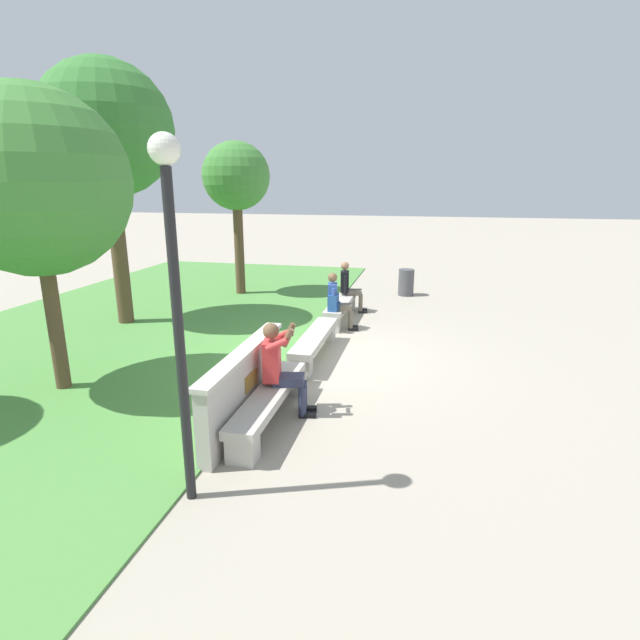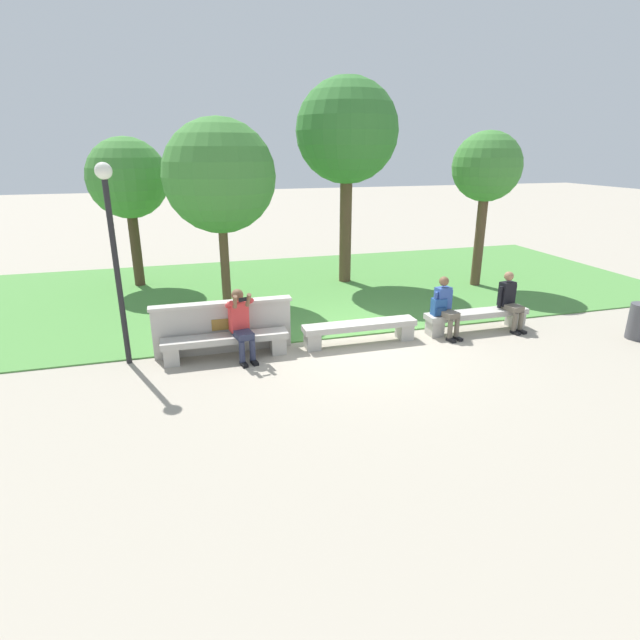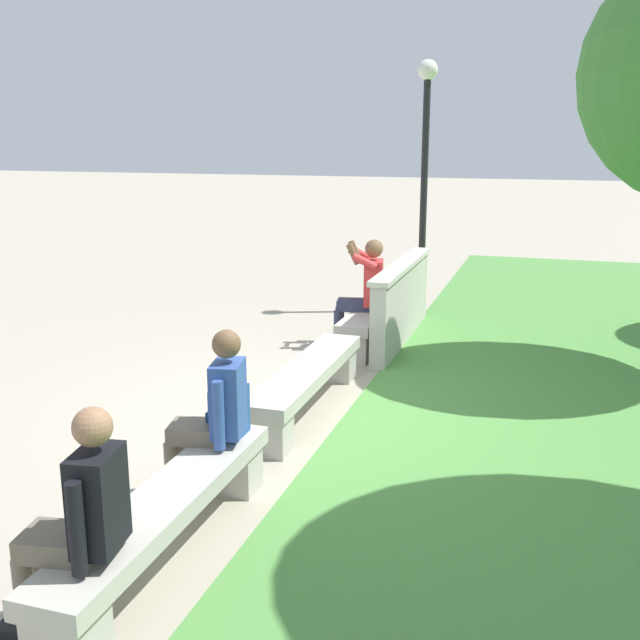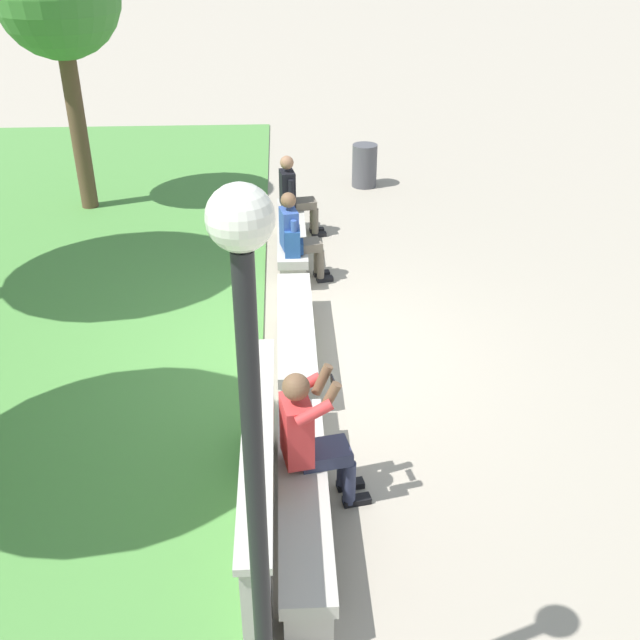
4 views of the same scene
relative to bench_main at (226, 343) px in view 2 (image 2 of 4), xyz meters
The scene contains 16 objects.
ground_plane 2.70m from the bench_main, ahead, with size 80.00×80.00×0.00m, color #A89E8C.
grass_strip 5.15m from the bench_main, 58.50° to the left, with size 19.72×8.00×0.03m, color #518E42.
bench_main is the anchor object (origin of this frame).
bench_near 2.68m from the bench_main, ahead, with size 2.35×0.40×0.45m.
bench_mid 5.37m from the bench_main, ahead, with size 2.35×0.40×0.45m.
backrest_wall_with_plaque 0.40m from the bench_main, 90.00° to the left, with size 2.68×0.24×1.01m.
person_photographer 0.52m from the bench_main, 14.46° to the right, with size 0.52×0.77×1.32m.
person_distant 4.56m from the bench_main, ahead, with size 0.48×0.72×1.26m.
person_companion 6.12m from the bench_main, ahead, with size 0.48×0.71×1.26m.
backpack 4.44m from the bench_main, ahead, with size 0.28×0.24×0.43m.
tree_behind_wall 8.69m from the bench_main, 23.98° to the left, with size 1.85×1.85×4.22m.
tree_left_background 6.79m from the bench_main, 107.06° to the left, with size 2.14×2.14×4.07m.
tree_right_background 7.31m from the bench_main, 50.10° to the left, with size 2.78×2.78×5.60m.
tree_far_back 4.53m from the bench_main, 83.60° to the left, with size 2.66×2.66×4.47m.
trash_bin 8.45m from the bench_main, ahead, with size 0.44×0.44×0.75m, color #4C4C51.
lamp_post 2.71m from the bench_main, behind, with size 0.28×0.28×3.55m.
Camera 2 is at (-3.40, -8.85, 3.77)m, focal length 28.00 mm.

